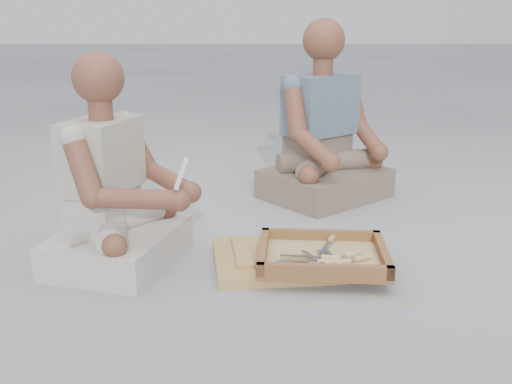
{
  "coord_description": "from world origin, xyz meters",
  "views": [
    {
      "loc": [
        -0.0,
        -1.79,
        0.88
      ],
      "look_at": [
        -0.03,
        0.22,
        0.3
      ],
      "focal_mm": 40.0,
      "sensor_mm": 36.0,
      "label": 1
    }
  ],
  "objects_px": {
    "tool_tray": "(322,256)",
    "companion": "(324,140)",
    "craftsman": "(114,195)",
    "carved_panel": "(296,258)"
  },
  "relations": [
    {
      "from": "tool_tray",
      "to": "companion",
      "type": "bearing_deg",
      "value": 84.15
    },
    {
      "from": "craftsman",
      "to": "tool_tray",
      "type": "bearing_deg",
      "value": 98.92
    },
    {
      "from": "craftsman",
      "to": "companion",
      "type": "xyz_separation_m",
      "value": [
        0.88,
        0.9,
        0.04
      ]
    },
    {
      "from": "tool_tray",
      "to": "craftsman",
      "type": "relative_size",
      "value": 0.61
    },
    {
      "from": "tool_tray",
      "to": "craftsman",
      "type": "bearing_deg",
      "value": 173.91
    },
    {
      "from": "craftsman",
      "to": "carved_panel",
      "type": "bearing_deg",
      "value": 104.68
    },
    {
      "from": "craftsman",
      "to": "companion",
      "type": "height_order",
      "value": "companion"
    },
    {
      "from": "tool_tray",
      "to": "companion",
      "type": "distance_m",
      "value": 1.02
    },
    {
      "from": "carved_panel",
      "to": "tool_tray",
      "type": "distance_m",
      "value": 0.13
    },
    {
      "from": "tool_tray",
      "to": "companion",
      "type": "height_order",
      "value": "companion"
    }
  ]
}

